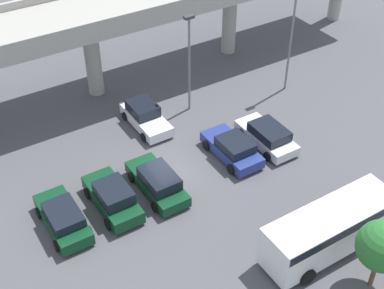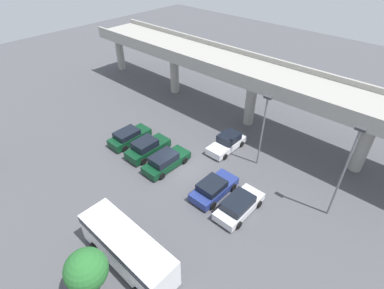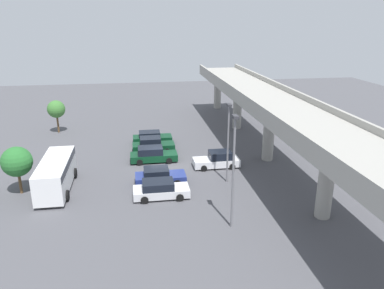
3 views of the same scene
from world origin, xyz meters
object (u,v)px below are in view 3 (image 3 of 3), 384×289
at_px(parked_car_5, 160,189).
at_px(lamp_post_near_aisle, 228,137).
at_px(parked_car_2, 153,155).
at_px(parked_car_4, 159,176).
at_px(parked_car_1, 153,145).
at_px(shuttle_bus, 56,172).
at_px(tree_front_centre, 17,162).
at_px(parked_car_3, 217,160).
at_px(tree_front_left, 56,109).
at_px(lamp_post_mid_lot, 234,164).
at_px(parked_car_0, 152,138).

distance_m(parked_car_5, lamp_post_near_aisle, 7.56).
relative_size(parked_car_2, parked_car_4, 1.07).
xyz_separation_m(parked_car_1, parked_car_5, (11.23, -0.00, -0.09)).
distance_m(parked_car_4, lamp_post_near_aisle, 7.14).
distance_m(parked_car_1, shuttle_bus, 12.16).
distance_m(parked_car_2, tree_front_centre, 13.12).
relative_size(parked_car_3, tree_front_left, 1.08).
xyz_separation_m(lamp_post_mid_lot, tree_front_centre, (-8.08, -16.44, -1.95)).
bearing_deg(tree_front_left, parked_car_5, 29.57).
height_order(lamp_post_mid_lot, tree_front_left, lamp_post_mid_lot).
height_order(parked_car_1, shuttle_bus, shuttle_bus).
bearing_deg(parked_car_5, parked_car_2, 91.07).
relative_size(parked_car_3, parked_car_5, 0.99).
xyz_separation_m(parked_car_2, lamp_post_mid_lot, (13.85, 4.85, 4.09)).
distance_m(lamp_post_mid_lot, tree_front_left, 31.05).
bearing_deg(lamp_post_mid_lot, tree_front_left, -147.87).
distance_m(shuttle_bus, tree_front_left, 18.21).
height_order(parked_car_0, tree_front_centre, tree_front_centre).
bearing_deg(parked_car_2, tree_front_centre, -153.55).
relative_size(parked_car_1, tree_front_centre, 1.12).
distance_m(parked_car_1, tree_front_centre, 14.72).
relative_size(parked_car_3, lamp_post_mid_lot, 0.56).
bearing_deg(tree_front_centre, parked_car_5, 77.47).
height_order(parked_car_4, tree_front_centre, tree_front_centre).
xyz_separation_m(parked_car_1, tree_front_centre, (8.62, -11.75, 2.08)).
height_order(parked_car_5, tree_front_centre, tree_front_centre).
bearing_deg(parked_car_3, parked_car_1, -40.98).
bearing_deg(parked_car_3, lamp_post_near_aisle, 91.21).
distance_m(parked_car_1, parked_car_5, 11.23).
bearing_deg(parked_car_0, parked_car_2, -91.96).
bearing_deg(parked_car_1, parked_car_3, -40.98).
bearing_deg(tree_front_left, parked_car_4, 33.42).
relative_size(parked_car_0, parked_car_3, 0.99).
height_order(lamp_post_near_aisle, tree_front_left, lamp_post_near_aisle).
relative_size(parked_car_0, parked_car_5, 0.98).
distance_m(lamp_post_near_aisle, tree_front_left, 25.94).
distance_m(lamp_post_near_aisle, lamp_post_mid_lot, 7.85).
distance_m(parked_car_1, parked_car_3, 8.19).
height_order(parked_car_0, parked_car_3, parked_car_3).
distance_m(parked_car_3, parked_car_5, 8.52).
bearing_deg(parked_car_1, parked_car_5, -90.00).
bearing_deg(tree_front_centre, parked_car_4, 90.53).
bearing_deg(parked_car_0, parked_car_3, -53.76).
bearing_deg(parked_car_1, parked_car_2, -93.16).
bearing_deg(lamp_post_mid_lot, parked_car_0, -166.73).
bearing_deg(parked_car_3, tree_front_centre, 10.27).
bearing_deg(tree_front_left, lamp_post_mid_lot, 32.13).
height_order(parked_car_5, lamp_post_mid_lot, lamp_post_mid_lot).
xyz_separation_m(parked_car_5, lamp_post_mid_lot, (5.47, 4.69, 4.13)).
distance_m(parked_car_3, lamp_post_mid_lot, 12.14).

